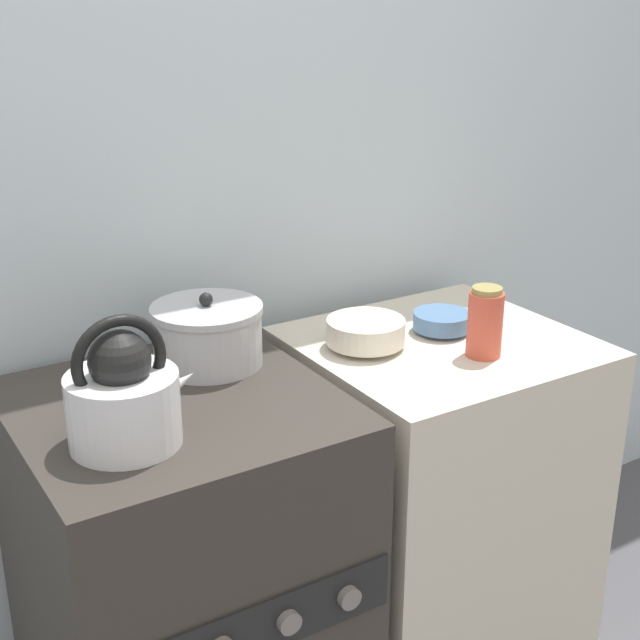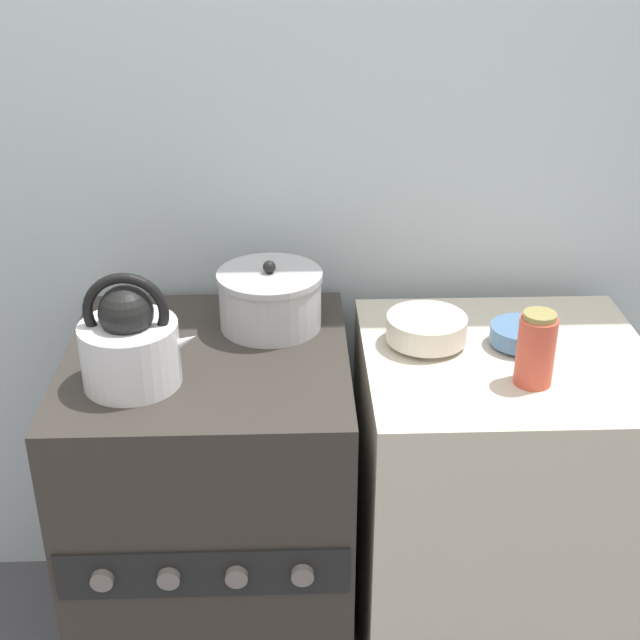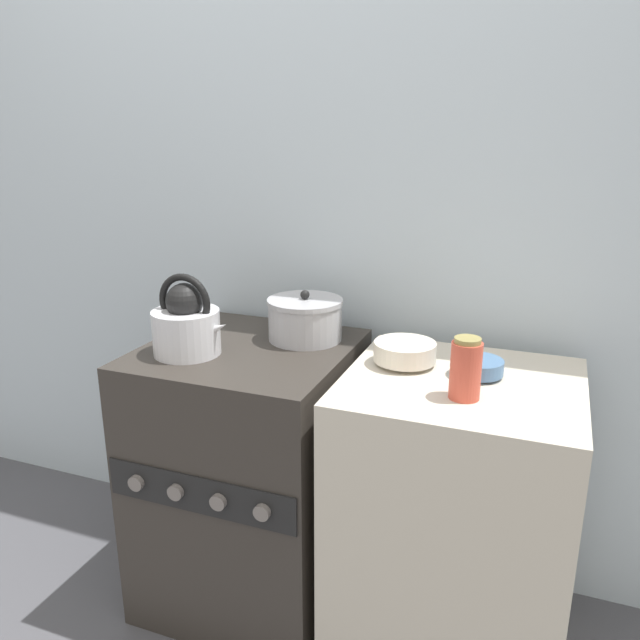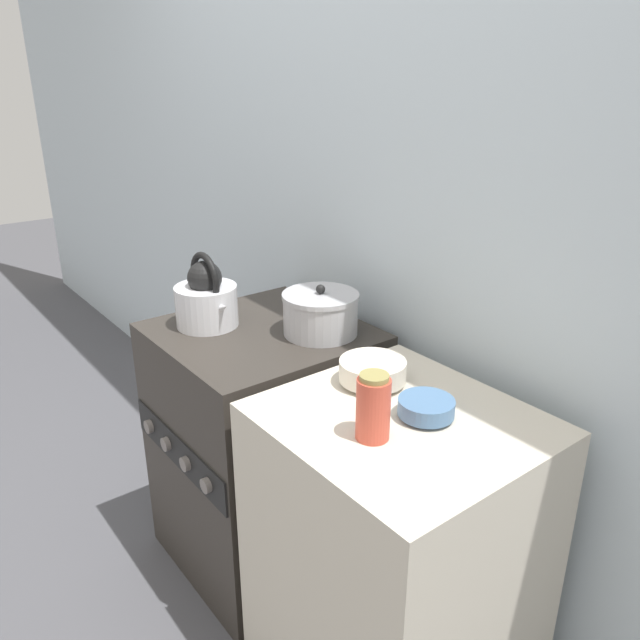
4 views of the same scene
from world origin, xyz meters
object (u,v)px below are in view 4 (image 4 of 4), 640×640
at_px(kettle, 206,299).
at_px(enamel_bowl, 373,371).
at_px(small_ceramic_bowl, 426,407).
at_px(cooking_pot, 321,313).
at_px(stove, 264,447).
at_px(storage_jar, 373,407).

bearing_deg(kettle, enamel_bowl, 13.99).
bearing_deg(enamel_bowl, kettle, -166.01).
height_order(enamel_bowl, small_ceramic_bowl, enamel_bowl).
height_order(cooking_pot, small_ceramic_bowl, cooking_pot).
relative_size(stove, kettle, 3.59).
height_order(cooking_pot, storage_jar, cooking_pot).
distance_m(enamel_bowl, small_ceramic_bowl, 0.20).
relative_size(cooking_pot, small_ceramic_bowl, 1.76).
distance_m(stove, enamel_bowl, 0.65).
bearing_deg(storage_jar, stove, 169.02).
bearing_deg(stove, storage_jar, -10.98).
bearing_deg(enamel_bowl, small_ceramic_bowl, -4.23).
bearing_deg(small_ceramic_bowl, stove, -177.63).
xyz_separation_m(stove, kettle, (-0.13, -0.11, 0.51)).
xyz_separation_m(kettle, storage_jar, (0.78, -0.02, -0.02)).
bearing_deg(cooking_pot, small_ceramic_bowl, -11.11).
height_order(cooking_pot, enamel_bowl, cooking_pot).
distance_m(cooking_pot, enamel_bowl, 0.34).
distance_m(kettle, small_ceramic_bowl, 0.81).
height_order(stove, kettle, kettle).
relative_size(kettle, cooking_pot, 1.02).
xyz_separation_m(kettle, small_ceramic_bowl, (0.79, 0.13, -0.07)).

